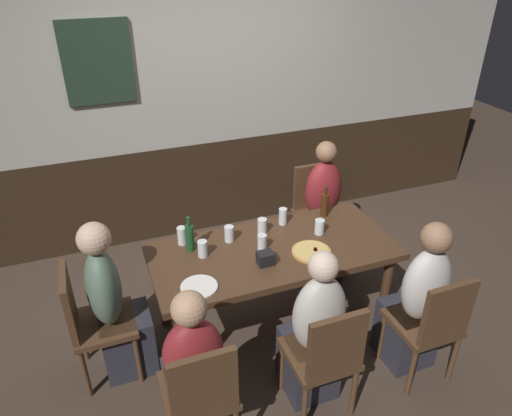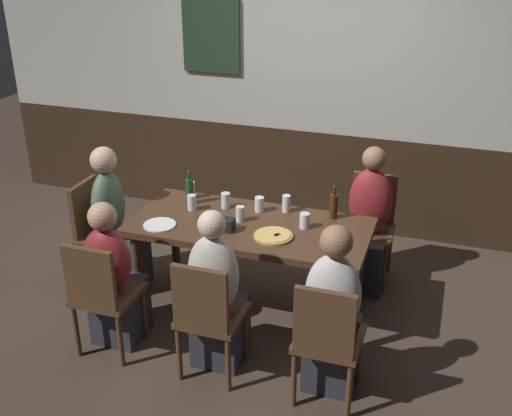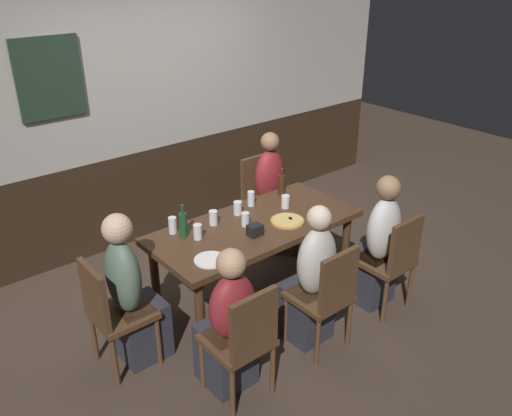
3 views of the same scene
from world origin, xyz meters
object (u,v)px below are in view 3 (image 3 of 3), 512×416
(tumbler_short, at_px, (245,220))
(condiment_caddy, at_px, (255,230))
(pint_glass_amber, at_px, (285,202))
(pint_glass_stout, at_px, (213,219))
(chair_right_near, at_px, (392,258))
(chair_head_west, at_px, (112,310))
(person_mid_near, at_px, (311,285))
(plate_white_large, at_px, (210,260))
(dining_table, at_px, (255,233))
(chair_left_near, at_px, (244,338))
(person_right_far, at_px, (272,199))
(person_right_near, at_px, (376,250))
(person_left_near, at_px, (228,330))
(beer_bottle_brown, at_px, (282,184))
(person_head_west, at_px, (132,299))
(highball_clear, at_px, (238,209))
(beer_bottle_green, at_px, (183,224))
(beer_glass_half, at_px, (173,226))
(pint_glass_pale, at_px, (251,200))
(chair_right_far, at_px, (262,194))
(tumbler_water, at_px, (198,232))
(pizza, at_px, (287,221))
(chair_mid_near, at_px, (327,294))

(tumbler_short, bearing_deg, condiment_caddy, -103.90)
(pint_glass_amber, bearing_deg, pint_glass_stout, 167.96)
(chair_right_near, relative_size, chair_head_west, 1.00)
(chair_head_west, distance_m, person_mid_near, 1.45)
(pint_glass_stout, distance_m, plate_white_large, 0.56)
(dining_table, distance_m, plate_white_large, 0.66)
(chair_left_near, relative_size, condiment_caddy, 8.00)
(person_right_far, distance_m, condiment_caddy, 1.24)
(person_right_near, distance_m, person_left_near, 1.54)
(person_left_near, bearing_deg, beer_bottle_brown, 35.53)
(person_head_west, distance_m, highball_clear, 1.19)
(person_head_west, height_order, beer_bottle_green, person_head_west)
(condiment_caddy, bearing_deg, beer_glass_half, 136.89)
(person_left_near, relative_size, condiment_caddy, 10.00)
(plate_white_large, bearing_deg, chair_left_near, -105.40)
(pint_glass_pale, bearing_deg, pint_glass_amber, -48.12)
(chair_right_far, relative_size, beer_bottle_green, 3.28)
(chair_right_near, relative_size, highball_clear, 7.62)
(pint_glass_amber, bearing_deg, highball_clear, 157.61)
(tumbler_water, bearing_deg, highball_clear, 15.41)
(chair_right_near, height_order, chair_head_west, same)
(chair_right_near, xyz_separation_m, pizza, (-0.54, 0.67, 0.26))
(person_right_far, distance_m, beer_bottle_brown, 0.54)
(chair_head_west, height_order, beer_glass_half, chair_head_west)
(beer_glass_half, xyz_separation_m, plate_white_large, (-0.02, -0.53, -0.05))
(pizza, relative_size, plate_white_large, 1.17)
(person_mid_near, relative_size, pint_glass_amber, 10.18)
(chair_left_near, bearing_deg, chair_head_west, 122.49)
(chair_head_west, height_order, pizza, chair_head_west)
(pint_glass_pale, bearing_deg, pizza, -86.01)
(person_right_far, relative_size, pint_glass_pale, 8.98)
(chair_right_near, distance_m, pizza, 0.90)
(chair_mid_near, xyz_separation_m, pint_glass_amber, (0.39, 0.88, 0.29))
(chair_mid_near, height_order, highball_clear, chair_mid_near)
(chair_mid_near, distance_m, beer_glass_half, 1.29)
(person_head_west, relative_size, tumbler_water, 9.93)
(chair_right_near, bearing_deg, person_right_far, 90.00)
(chair_right_far, distance_m, tumbler_short, 1.20)
(chair_right_near, height_order, person_head_west, person_head_west)
(person_right_near, relative_size, beer_glass_half, 8.71)
(chair_right_near, xyz_separation_m, person_left_near, (-1.54, 0.16, -0.03))
(chair_left_near, bearing_deg, pizza, 34.08)
(beer_bottle_green, height_order, plate_white_large, beer_bottle_green)
(chair_left_near, height_order, person_head_west, person_head_west)
(chair_right_near, xyz_separation_m, chair_right_far, (0.00, 1.64, 0.00))
(chair_head_west, distance_m, plate_white_large, 0.76)
(dining_table, xyz_separation_m, tumbler_short, (-0.08, 0.02, 0.14))
(beer_glass_half, xyz_separation_m, beer_bottle_brown, (1.15, 0.00, 0.04))
(chair_right_near, distance_m, chair_mid_near, 0.77)
(chair_head_west, distance_m, person_left_near, 0.84)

